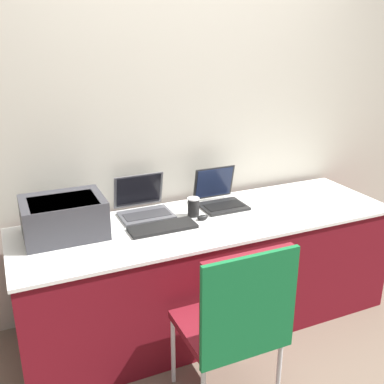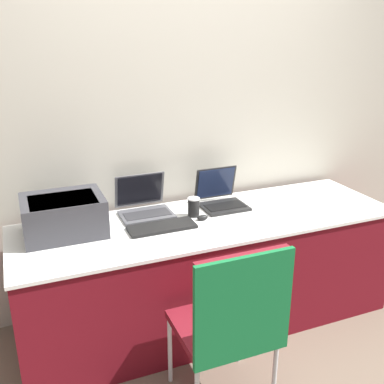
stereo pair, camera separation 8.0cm
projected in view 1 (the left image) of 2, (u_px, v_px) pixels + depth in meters
ground_plane at (234, 350)px, 2.73m from camera, size 14.00×14.00×0.00m
wall_back at (181, 116)px, 2.98m from camera, size 8.00×0.05×2.60m
table at (209, 270)px, 2.91m from camera, size 2.39×0.73×0.73m
printer at (64, 216)px, 2.52m from camera, size 0.45×0.35×0.22m
laptop_left at (143, 206)px, 2.84m from camera, size 0.32×0.29×0.24m
laptop_right at (220, 197)px, 2.99m from camera, size 0.29×0.29×0.24m
external_keyboard at (163, 227)px, 2.64m from camera, size 0.40×0.16×0.02m
coffee_cup at (193, 207)px, 2.81m from camera, size 0.08×0.08×0.12m
mouse at (203, 217)px, 2.77m from camera, size 0.07×0.04×0.03m
chair at (238, 315)px, 2.11m from camera, size 0.48×0.44×0.93m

